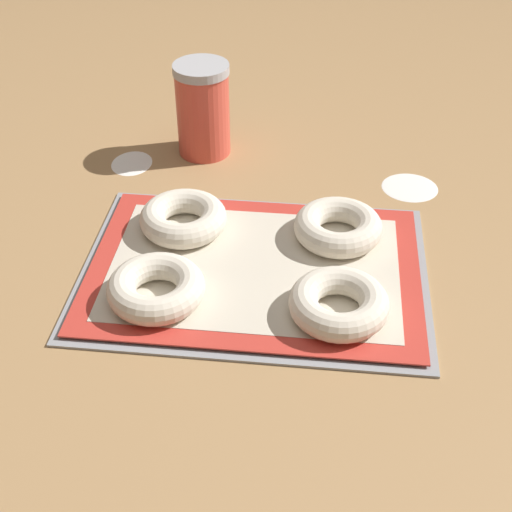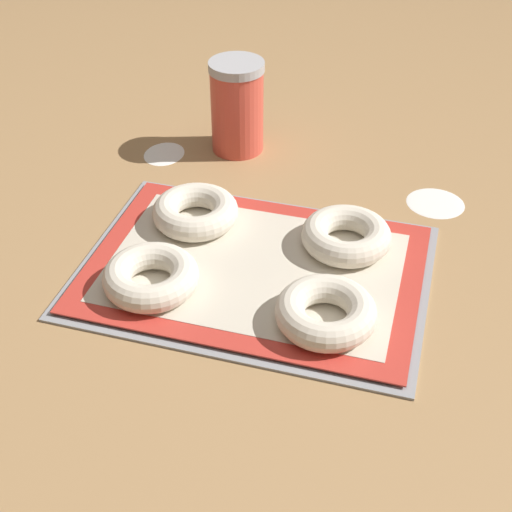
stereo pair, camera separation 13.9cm
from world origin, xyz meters
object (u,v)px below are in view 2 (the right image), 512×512
Objects in this scene: bagel_front_right at (326,312)px; bagel_back_right at (346,236)px; bagel_front_left at (151,277)px; baking_tray at (256,270)px; bagel_back_left at (195,212)px; flour_canister at (237,107)px.

bagel_front_right is 1.00× the size of bagel_back_right.
baking_tray is at bearing 33.46° from bagel_front_left.
bagel_front_left is 1.00× the size of bagel_front_right.
bagel_front_right and bagel_back_left have the same top height.
flour_canister is (-0.00, 0.43, 0.06)m from bagel_front_left.
bagel_back_right is at bearing 35.94° from baking_tray.
bagel_back_left is 1.00× the size of bagel_back_right.
bagel_front_right is at bearing -35.06° from bagel_back_left.
bagel_front_right is 0.80× the size of flour_canister.
bagel_front_left is at bearing -92.12° from bagel_back_left.
flour_canister is (-0.26, 0.44, 0.06)m from bagel_front_right.
baking_tray is 3.73× the size of bagel_back_right.
bagel_front_right is 0.51m from flour_canister.
baking_tray is 2.98× the size of flour_canister.
bagel_front_left is (-0.13, -0.09, 0.03)m from baking_tray.
flour_canister reaches higher than bagel_back_left.
flour_canister is at bearing 111.24° from baking_tray.
bagel_front_right is at bearing -36.31° from baking_tray.
bagel_front_right is 0.30m from bagel_back_left.
bagel_front_right is 0.18m from bagel_back_right.
bagel_back_left reaches higher than baking_tray.
bagel_front_left is 1.00× the size of bagel_back_left.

